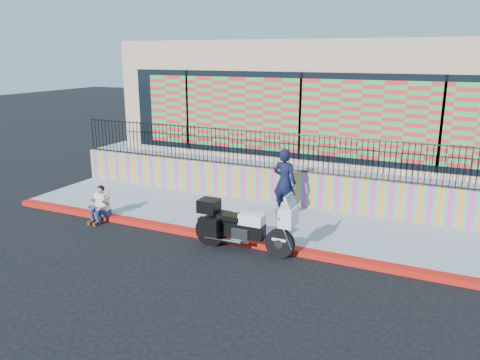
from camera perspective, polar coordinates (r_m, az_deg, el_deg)
The scene contains 10 objects.
ground at distance 12.27m, azimuth 0.93°, elevation -7.92°, with size 90.00×90.00×0.00m, color black.
red_curb at distance 12.24m, azimuth 0.93°, elevation -7.60°, with size 16.00×0.30×0.15m, color red.
sidewalk at distance 13.66m, azimuth 3.76°, elevation -5.15°, with size 16.00×3.00×0.15m, color #929AAF.
mural_wall at distance 14.89m, azimuth 6.04°, elevation -0.93°, with size 16.00×0.20×1.10m, color #E43C90.
metal_fence at distance 14.62m, azimuth 6.16°, elevation 3.40°, with size 15.80×0.04×1.20m, color black, non-canonical shape.
elevated_platform at distance 19.66m, azimuth 10.90°, elevation 2.62°, with size 16.00×10.00×1.25m, color #929AAF.
storefront_building at distance 19.07m, azimuth 11.14°, elevation 10.21°, with size 14.00×8.06×4.00m.
police_motorcycle at distance 11.71m, azimuth 0.31°, elevation -5.47°, with size 2.62×0.87×1.63m.
police_officer at distance 13.87m, azimuth 5.45°, elevation -0.23°, with size 0.72×0.48×1.99m, color black.
seated_man at distance 14.33m, azimuth -16.82°, elevation -3.22°, with size 0.54×0.71×1.06m.
Camera 1 is at (4.57, -10.31, 4.82)m, focal length 35.00 mm.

